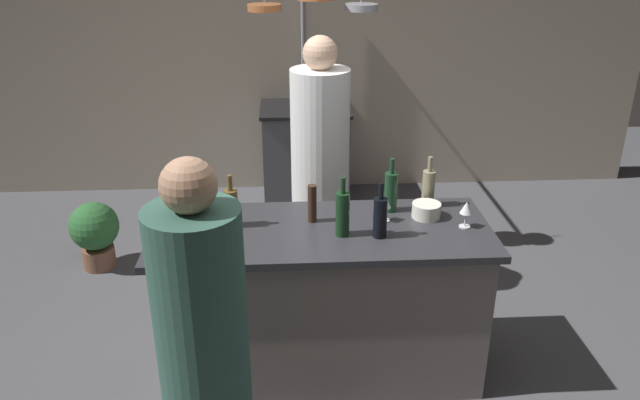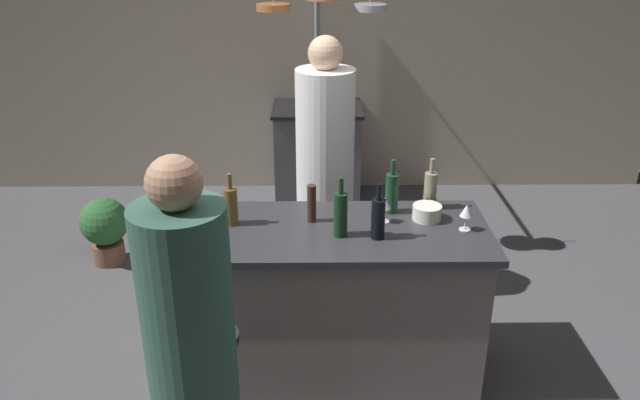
% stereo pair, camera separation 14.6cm
% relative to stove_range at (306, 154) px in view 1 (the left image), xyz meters
% --- Properties ---
extents(ground_plane, '(9.00, 9.00, 0.00)m').
position_rel_stove_range_xyz_m(ground_plane, '(0.00, -2.45, -0.45)').
color(ground_plane, '#4C4C51').
extents(back_wall, '(6.40, 0.16, 2.60)m').
position_rel_stove_range_xyz_m(back_wall, '(0.00, 0.40, 0.85)').
color(back_wall, '#BCAD99').
rests_on(back_wall, ground_plane).
extents(kitchen_island, '(1.80, 0.72, 0.90)m').
position_rel_stove_range_xyz_m(kitchen_island, '(0.00, -2.45, 0.01)').
color(kitchen_island, slate).
rests_on(kitchen_island, ground_plane).
extents(stove_range, '(0.80, 0.64, 0.89)m').
position_rel_stove_range_xyz_m(stove_range, '(0.00, 0.00, 0.00)').
color(stove_range, '#47474C').
rests_on(stove_range, ground_plane).
extents(chef, '(0.37, 0.37, 1.77)m').
position_rel_stove_range_xyz_m(chef, '(0.04, -1.62, 0.38)').
color(chef, white).
rests_on(chef, ground_plane).
extents(bar_stool_left, '(0.28, 0.28, 0.68)m').
position_rel_stove_range_xyz_m(bar_stool_left, '(-0.50, -3.07, -0.07)').
color(bar_stool_left, '#4C4C51').
rests_on(bar_stool_left, ground_plane).
extents(guest_left, '(0.35, 0.35, 1.66)m').
position_rel_stove_range_xyz_m(guest_left, '(-0.51, -3.42, 0.32)').
color(guest_left, '#33594C').
rests_on(guest_left, ground_plane).
extents(overhead_pot_rack, '(0.88, 1.46, 2.17)m').
position_rel_stove_range_xyz_m(overhead_pot_rack, '(0.02, -0.59, 1.24)').
color(overhead_pot_rack, gray).
rests_on(overhead_pot_rack, ground_plane).
extents(potted_plant, '(0.36, 0.36, 0.52)m').
position_rel_stove_range_xyz_m(potted_plant, '(-1.61, -1.19, -0.15)').
color(potted_plant, brown).
rests_on(potted_plant, ground_plane).
extents(pepper_mill, '(0.05, 0.05, 0.21)m').
position_rel_stove_range_xyz_m(pepper_mill, '(-0.05, -2.36, 0.56)').
color(pepper_mill, '#382319').
rests_on(pepper_mill, kitchen_island).
extents(wine_bottle_amber, '(0.07, 0.07, 0.29)m').
position_rel_stove_range_xyz_m(wine_bottle_amber, '(-0.47, -2.39, 0.56)').
color(wine_bottle_amber, brown).
rests_on(wine_bottle_amber, kitchen_island).
extents(wine_bottle_red, '(0.07, 0.07, 0.32)m').
position_rel_stove_range_xyz_m(wine_bottle_red, '(0.10, -2.53, 0.58)').
color(wine_bottle_red, '#143319').
rests_on(wine_bottle_red, kitchen_island).
extents(wine_bottle_green, '(0.07, 0.07, 0.31)m').
position_rel_stove_range_xyz_m(wine_bottle_green, '(0.40, -2.24, 0.57)').
color(wine_bottle_green, '#193D23').
rests_on(wine_bottle_green, kitchen_island).
extents(wine_bottle_white, '(0.07, 0.07, 0.30)m').
position_rel_stove_range_xyz_m(wine_bottle_white, '(0.62, -2.19, 0.57)').
color(wine_bottle_white, gray).
rests_on(wine_bottle_white, kitchen_island).
extents(wine_bottle_dark, '(0.07, 0.07, 0.30)m').
position_rel_stove_range_xyz_m(wine_bottle_dark, '(0.29, -2.55, 0.57)').
color(wine_bottle_dark, black).
rests_on(wine_bottle_dark, kitchen_island).
extents(wine_glass_near_right_guest, '(0.07, 0.07, 0.15)m').
position_rel_stove_range_xyz_m(wine_glass_near_right_guest, '(-0.68, -2.60, 0.56)').
color(wine_glass_near_right_guest, silver).
rests_on(wine_glass_near_right_guest, kitchen_island).
extents(wine_glass_near_left_guest, '(0.07, 0.07, 0.15)m').
position_rel_stove_range_xyz_m(wine_glass_near_left_guest, '(0.34, -2.37, 0.56)').
color(wine_glass_near_left_guest, silver).
rests_on(wine_glass_near_left_guest, kitchen_island).
extents(wine_glass_by_chef, '(0.07, 0.07, 0.15)m').
position_rel_stove_range_xyz_m(wine_glass_by_chef, '(0.76, -2.47, 0.56)').
color(wine_glass_by_chef, silver).
rests_on(wine_glass_by_chef, kitchen_island).
extents(mixing_bowl_wooden, '(0.19, 0.19, 0.06)m').
position_rel_stove_range_xyz_m(mixing_bowl_wooden, '(-0.63, -2.34, 0.48)').
color(mixing_bowl_wooden, brown).
rests_on(mixing_bowl_wooden, kitchen_island).
extents(mixing_bowl_ceramic, '(0.16, 0.16, 0.08)m').
position_rel_stove_range_xyz_m(mixing_bowl_ceramic, '(0.58, -2.34, 0.49)').
color(mixing_bowl_ceramic, silver).
rests_on(mixing_bowl_ceramic, kitchen_island).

